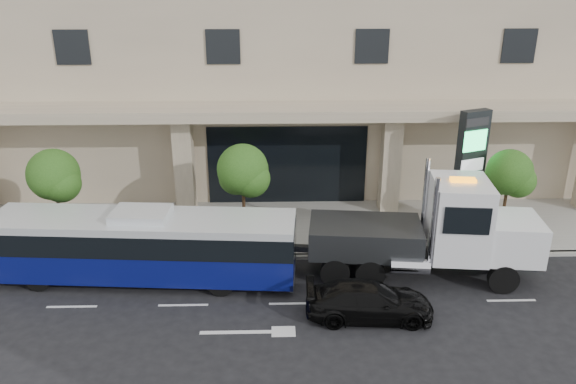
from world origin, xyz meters
name	(u,v)px	position (x,y,z in m)	size (l,w,h in m)	color
ground	(292,282)	(0.00, 0.00, 0.00)	(120.00, 120.00, 0.00)	black
sidewalk	(289,227)	(0.00, 5.00, 0.07)	(120.00, 6.00, 0.15)	gray
curb	(291,257)	(0.00, 2.00, 0.07)	(120.00, 0.30, 0.15)	gray
tree_left	(55,178)	(-9.97, 3.59, 3.11)	(2.27, 2.20, 4.22)	#422B19
tree_mid	(243,173)	(-1.97, 3.59, 3.26)	(2.28, 2.20, 4.38)	#422B19
tree_right	(510,176)	(9.53, 3.59, 3.04)	(2.10, 2.00, 4.04)	#422B19
city_bus	(144,245)	(-5.68, 0.41, 1.49)	(11.73, 3.32, 2.93)	black
tow_truck	(433,233)	(5.47, 0.43, 1.86)	(9.98, 3.35, 4.52)	#2D3033
black_sedan	(369,301)	(2.59, -2.40, 0.64)	(1.79, 4.41, 1.28)	black
signage_pylon	(469,170)	(8.10, 4.56, 2.97)	(1.46, 1.00, 5.55)	black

